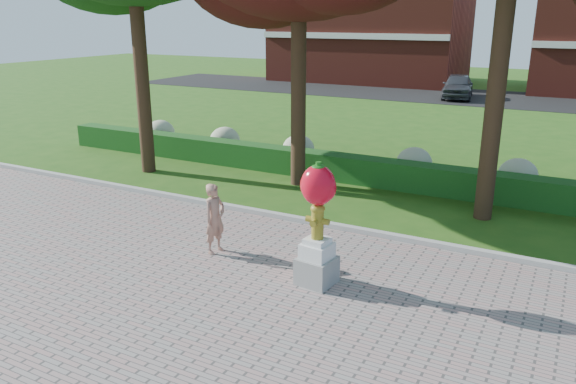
# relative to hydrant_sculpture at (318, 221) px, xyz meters

# --- Properties ---
(ground) EXTENTS (100.00, 100.00, 0.00)m
(ground) POSITION_rel_hydrant_sculpture_xyz_m (-1.35, -0.17, -1.30)
(ground) COLOR #255314
(ground) RESTS_ON ground
(walkway) EXTENTS (40.00, 14.00, 0.04)m
(walkway) POSITION_rel_hydrant_sculpture_xyz_m (-1.35, -4.17, -1.28)
(walkway) COLOR gray
(walkway) RESTS_ON ground
(curb) EXTENTS (40.00, 0.18, 0.15)m
(curb) POSITION_rel_hydrant_sculpture_xyz_m (-1.35, 2.83, -1.22)
(curb) COLOR #ADADA5
(curb) RESTS_ON ground
(lawn_hedge) EXTENTS (24.00, 0.70, 0.80)m
(lawn_hedge) POSITION_rel_hydrant_sculpture_xyz_m (-1.35, 6.83, -0.90)
(lawn_hedge) COLOR #124216
(lawn_hedge) RESTS_ON ground
(hydrangea_row) EXTENTS (20.10, 1.10, 0.99)m
(hydrangea_row) POSITION_rel_hydrant_sculpture_xyz_m (-0.78, 7.83, -0.75)
(hydrangea_row) COLOR #B9BE91
(hydrangea_row) RESTS_ON ground
(street) EXTENTS (50.00, 8.00, 0.02)m
(street) POSITION_rel_hydrant_sculpture_xyz_m (-1.35, 27.83, -1.29)
(street) COLOR black
(street) RESTS_ON ground
(building_left) EXTENTS (14.00, 8.00, 7.00)m
(building_left) POSITION_rel_hydrant_sculpture_xyz_m (-11.35, 33.83, 2.20)
(building_left) COLOR maroon
(building_left) RESTS_ON ground
(hydrant_sculpture) EXTENTS (0.72, 0.72, 2.38)m
(hydrant_sculpture) POSITION_rel_hydrant_sculpture_xyz_m (0.00, 0.00, 0.00)
(hydrant_sculpture) COLOR gray
(hydrant_sculpture) RESTS_ON walkway
(woman) EXTENTS (0.43, 0.60, 1.52)m
(woman) POSITION_rel_hydrant_sculpture_xyz_m (-2.53, 0.32, -0.50)
(woman) COLOR #A97560
(woman) RESTS_ON walkway
(parked_car) EXTENTS (2.38, 4.55, 1.48)m
(parked_car) POSITION_rel_hydrant_sculpture_xyz_m (-3.01, 26.85, -0.54)
(parked_car) COLOR #3A3C41
(parked_car) RESTS_ON street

